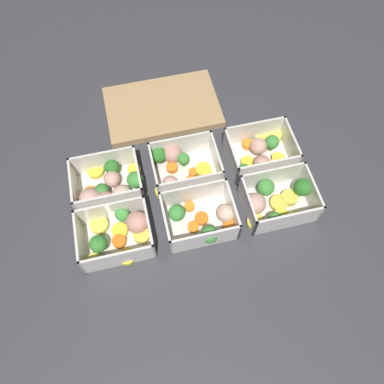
% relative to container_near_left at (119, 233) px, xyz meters
% --- Properties ---
extents(ground_plane, '(4.00, 4.00, 0.00)m').
position_rel_container_near_left_xyz_m(ground_plane, '(0.17, 0.06, -0.02)').
color(ground_plane, '#38383D').
extents(container_near_left, '(0.15, 0.12, 0.07)m').
position_rel_container_near_left_xyz_m(container_near_left, '(0.00, 0.00, 0.00)').
color(container_near_left, silver).
rests_on(container_near_left, ground_plane).
extents(container_near_center, '(0.16, 0.12, 0.07)m').
position_rel_container_near_left_xyz_m(container_near_center, '(0.17, -0.01, 0.00)').
color(container_near_center, silver).
rests_on(container_near_center, ground_plane).
extents(container_near_right, '(0.16, 0.12, 0.07)m').
position_rel_container_near_left_xyz_m(container_near_right, '(0.34, -0.00, 0.00)').
color(container_near_right, silver).
rests_on(container_near_right, ground_plane).
extents(container_far_left, '(0.16, 0.14, 0.07)m').
position_rel_container_near_left_xyz_m(container_far_left, '(-0.01, 0.11, 0.00)').
color(container_far_left, silver).
rests_on(container_far_left, ground_plane).
extents(container_far_center, '(0.15, 0.13, 0.07)m').
position_rel_container_near_left_xyz_m(container_far_center, '(0.16, 0.13, -0.00)').
color(container_far_center, silver).
rests_on(container_far_center, ground_plane).
extents(container_far_right, '(0.15, 0.13, 0.07)m').
position_rel_container_near_left_xyz_m(container_far_right, '(0.35, 0.12, -0.00)').
color(container_far_right, silver).
rests_on(container_far_right, ground_plane).
extents(cutting_board, '(0.28, 0.18, 0.02)m').
position_rel_container_near_left_xyz_m(cutting_board, '(0.15, 0.32, -0.01)').
color(cutting_board, tan).
rests_on(cutting_board, ground_plane).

